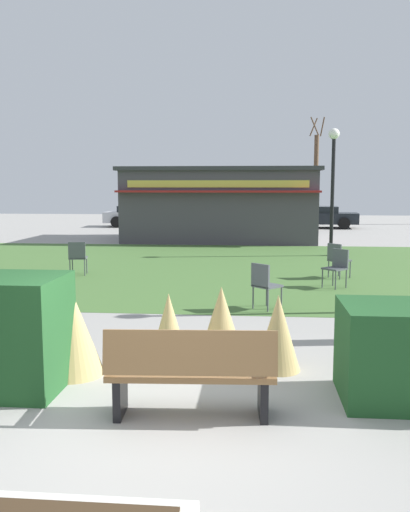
# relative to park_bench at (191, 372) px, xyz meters

# --- Properties ---
(ground_plane) EXTENTS (80.00, 80.00, 0.00)m
(ground_plane) POSITION_rel_park_bench_xyz_m (-0.37, -0.12, -0.48)
(ground_plane) COLOR #999691
(lawn_patch) EXTENTS (36.00, 12.00, 0.01)m
(lawn_patch) POSITION_rel_park_bench_xyz_m (-0.37, 10.53, -0.48)
(lawn_patch) COLOR #446B33
(lawn_patch) RESTS_ON ground_plane
(park_bench) EXTENTS (1.73, 0.63, 0.95)m
(park_bench) POSITION_rel_park_bench_xyz_m (0.00, 0.00, 0.00)
(park_bench) COLOR olive
(park_bench) RESTS_ON ground_plane
(ornamental_grass_behind_left) EXTENTS (0.58, 0.58, 0.98)m
(ornamental_grass_behind_left) POSITION_rel_park_bench_xyz_m (0.93, 1.59, 0.01)
(ornamental_grass_behind_left) COLOR tan
(ornamental_grass_behind_left) RESTS_ON ground_plane
(ornamental_grass_behind_right) EXTENTS (0.63, 0.63, 0.99)m
(ornamental_grass_behind_right) POSITION_rel_park_bench_xyz_m (0.18, 2.03, 0.01)
(ornamental_grass_behind_right) COLOR tan
(ornamental_grass_behind_right) RESTS_ON ground_plane
(ornamental_grass_behind_center) EXTENTS (0.78, 0.78, 1.08)m
(ornamental_grass_behind_center) POSITION_rel_park_bench_xyz_m (-1.63, 1.19, 0.06)
(ornamental_grass_behind_center) COLOR tan
(ornamental_grass_behind_center) RESTS_ON ground_plane
(ornamental_grass_behind_far) EXTENTS (0.56, 0.56, 0.99)m
(ornamental_grass_behind_far) POSITION_rel_park_bench_xyz_m (-0.45, 1.47, 0.02)
(ornamental_grass_behind_far) COLOR tan
(ornamental_grass_behind_far) RESTS_ON ground_plane
(lamppost_far) EXTENTS (0.36, 0.36, 4.21)m
(lamppost_far) POSITION_rel_park_bench_xyz_m (3.16, 13.57, 2.17)
(lamppost_far) COLOR black
(lamppost_far) RESTS_ON ground_plane
(food_kiosk) EXTENTS (8.23, 5.13, 3.10)m
(food_kiosk) POSITION_rel_park_bench_xyz_m (-0.89, 18.88, 1.08)
(food_kiosk) COLOR #47424C
(food_kiosk) RESTS_ON ground_plane
(cafe_chair_west) EXTENTS (0.50, 0.50, 0.89)m
(cafe_chair_west) POSITION_rel_park_bench_xyz_m (-4.01, 8.77, 0.05)
(cafe_chair_west) COLOR #4C5156
(cafe_chair_west) RESTS_ON ground_plane
(cafe_chair_east) EXTENTS (0.62, 0.62, 0.89)m
(cafe_chair_east) POSITION_rel_park_bench_xyz_m (2.51, 7.57, 0.05)
(cafe_chair_east) COLOR #4C5156
(cafe_chair_east) RESTS_ON ground_plane
(cafe_chair_center) EXTENTS (0.62, 0.62, 0.89)m
(cafe_chair_center) POSITION_rel_park_bench_xyz_m (0.80, 5.08, 0.05)
(cafe_chair_center) COLOR #4C5156
(cafe_chair_center) RESTS_ON ground_plane
(cafe_chair_north) EXTENTS (0.62, 0.62, 0.89)m
(cafe_chair_north) POSITION_rel_park_bench_xyz_m (2.70, 8.91, 0.05)
(cafe_chair_north) COLOR #4C5156
(cafe_chair_north) RESTS_ON ground_plane
(parked_car_west_slot) EXTENTS (4.28, 2.20, 1.20)m
(parked_car_west_slot) POSITION_rel_park_bench_xyz_m (-5.93, 26.25, 0.16)
(parked_car_west_slot) COLOR #B7BABF
(parked_car_west_slot) RESTS_ON ground_plane
(parked_car_center_slot) EXTENTS (4.24, 2.14, 1.20)m
(parked_car_center_slot) POSITION_rel_park_bench_xyz_m (-0.81, 26.25, 0.16)
(parked_car_center_slot) COLOR maroon
(parked_car_center_slot) RESTS_ON ground_plane
(parked_car_east_slot) EXTENTS (4.34, 2.33, 1.20)m
(parked_car_east_slot) POSITION_rel_park_bench_xyz_m (4.12, 26.26, 0.16)
(parked_car_east_slot) COLOR black
(parked_car_east_slot) RESTS_ON ground_plane
(tree_right_bg) EXTENTS (0.91, 0.96, 6.47)m
(tree_right_bg) POSITION_rel_park_bench_xyz_m (4.28, 29.74, 2.39)
(tree_right_bg) COLOR brown
(tree_right_bg) RESTS_ON ground_plane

